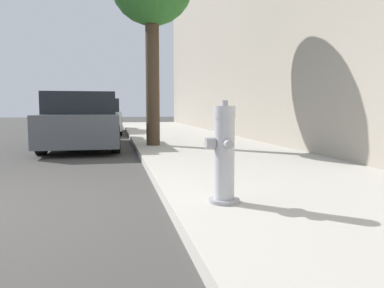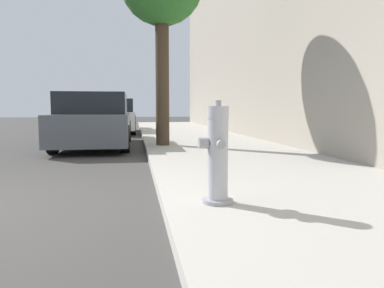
# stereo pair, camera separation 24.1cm
# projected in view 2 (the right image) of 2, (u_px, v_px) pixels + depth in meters

# --- Properties ---
(sidewalk_slab) EXTENTS (3.27, 40.00, 0.13)m
(sidewalk_slab) POSITION_uv_depth(u_px,v_px,m) (313.00, 196.00, 4.01)
(sidewalk_slab) COLOR #B7B2A8
(sidewalk_slab) RESTS_ON ground_plane
(fire_hydrant) EXTENTS (0.32, 0.33, 0.95)m
(fire_hydrant) POSITION_uv_depth(u_px,v_px,m) (217.00, 156.00, 3.43)
(fire_hydrant) COLOR #97979C
(fire_hydrant) RESTS_ON sidewalk_slab
(parked_car_near) EXTENTS (1.77, 4.47, 1.37)m
(parked_car_near) POSITION_uv_depth(u_px,v_px,m) (95.00, 121.00, 9.61)
(parked_car_near) COLOR #4C5156
(parked_car_near) RESTS_ON ground_plane
(parked_car_mid) EXTENTS (1.82, 4.37, 1.36)m
(parked_car_mid) POSITION_uv_depth(u_px,v_px,m) (113.00, 116.00, 15.03)
(parked_car_mid) COLOR silver
(parked_car_mid) RESTS_ON ground_plane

